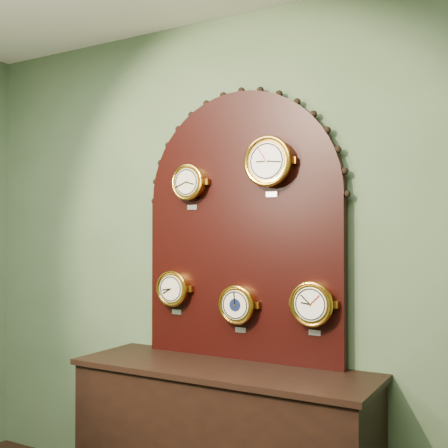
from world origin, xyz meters
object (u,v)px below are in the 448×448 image
Objects in this scene: tide_clock at (312,304)px; hygrometer at (174,288)px; display_board at (242,216)px; barometer at (238,304)px; roman_clock at (189,182)px; arabic_clock at (269,162)px.

hygrometer is at bearing 179.96° from tide_clock.
barometer is at bearing -80.18° from display_board.
roman_clock reaches higher than hygrometer.
tide_clock is at bearing -8.53° from display_board.
display_board is at bearing 161.41° from arabic_clock.
hygrometer is 0.43m from barometer.
hygrometer reaches higher than tide_clock.
hygrometer is (-0.42, -0.07, -0.42)m from display_board.
tide_clock is (0.86, -0.00, -0.04)m from hygrometer.
arabic_clock is at bearing -18.59° from display_board.
roman_clock is at bearing 179.96° from tide_clock.
arabic_clock is 1.14× the size of tide_clock.
display_board is 5.72× the size of barometer.
roman_clock is 0.52m from arabic_clock.
arabic_clock reaches higher than roman_clock.
roman_clock is 0.81× the size of arabic_clock.
display_board is 0.37m from roman_clock.
display_board is 0.64m from tide_clock.
arabic_clock is 1.24× the size of hygrometer.
arabic_clock is (0.20, -0.07, 0.29)m from display_board.
hygrometer is (-0.11, 0.00, -0.62)m from roman_clock.
tide_clock is (0.44, -0.07, -0.46)m from display_board.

